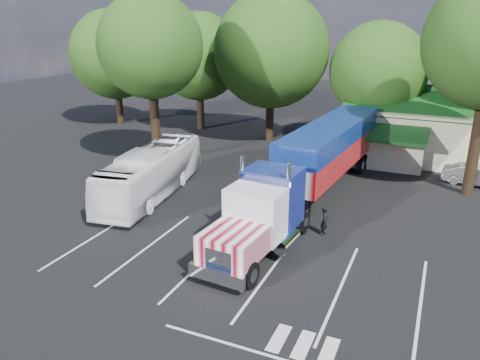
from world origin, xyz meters
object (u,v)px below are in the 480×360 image
at_px(bicycle, 288,204).
at_px(tour_bus, 152,172).
at_px(woman, 325,221).
at_px(semi_truck, 317,160).
at_px(silver_sedan, 476,175).

relative_size(bicycle, tour_bus, 0.17).
distance_m(bicycle, tour_bus, 8.91).
bearing_deg(tour_bus, woman, -14.52).
relative_size(semi_truck, woman, 13.71).
distance_m(semi_truck, tour_bus, 10.36).
xyz_separation_m(semi_truck, bicycle, (-0.90, -2.61, -2.08)).
xyz_separation_m(tour_bus, silver_sedan, (19.00, 10.38, -0.84)).
relative_size(bicycle, silver_sedan, 0.44).
xyz_separation_m(woman, silver_sedan, (7.50, 11.64, -0.10)).
distance_m(woman, silver_sedan, 13.84).
xyz_separation_m(semi_truck, woman, (1.80, -4.74, -1.77)).
bearing_deg(silver_sedan, woman, 153.44).
height_order(semi_truck, bicycle, semi_truck).
relative_size(tour_bus, silver_sedan, 2.61).
relative_size(woman, silver_sedan, 0.38).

